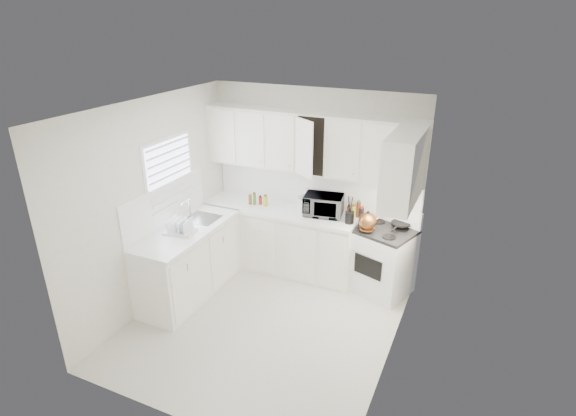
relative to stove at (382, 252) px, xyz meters
The scene contains 32 objects.
floor 1.79m from the stove, 129.71° to the right, with size 3.20×3.20×0.00m, color silver.
ceiling 2.64m from the stove, 129.71° to the right, with size 3.20×3.20×0.00m, color white.
wall_back 1.33m from the stove, 164.71° to the left, with size 3.00×3.00×0.00m, color white.
wall_front 3.18m from the stove, 110.45° to the right, with size 3.00×3.00×0.00m, color white.
wall_left 2.98m from the stove, 153.22° to the right, with size 3.20×3.20×0.00m, color white.
wall_right 1.55m from the stove, 72.27° to the right, with size 3.20×3.20×0.00m, color white.
window_blinds 2.90m from the stove, 159.59° to the right, with size 0.06×0.96×1.06m, color white, non-canonical shape.
lower_cabinets_back 1.48m from the stove, behind, with size 2.22×0.60×0.90m, color white, non-canonical shape.
lower_cabinets_left 2.54m from the stove, 154.20° to the right, with size 0.60×1.60×0.90m, color white, non-canonical shape.
countertop_back 1.51m from the stove, behind, with size 2.24×0.64×0.05m, color white.
countertop_left 2.55m from the stove, 154.10° to the right, with size 0.64×1.62×0.05m, color white.
backsplash_back 1.29m from the stove, 165.20° to the left, with size 2.98×0.02×0.55m, color white.
backsplash_left 2.87m from the stove, 156.78° to the right, with size 0.02×1.60×0.55m, color white.
upper_cabinets_back 1.43m from the stove, behind, with size 3.00×0.33×0.80m, color white, non-canonical shape.
upper_cabinets_right 1.07m from the stove, 62.50° to the right, with size 0.33×0.90×0.80m, color white, non-canonical shape.
sink 2.44m from the stove, 161.65° to the right, with size 0.42×0.38×0.30m, color gray, non-canonical shape.
stove is the anchor object (origin of this frame).
tea_kettle 0.55m from the stove, 138.37° to the right, with size 0.29×0.24×0.26m, color brown, non-canonical shape.
frying_pan 0.45m from the stove, 41.63° to the left, with size 0.25×0.43×0.04m, color black, non-canonical shape.
microwave 1.00m from the stove, behind, with size 0.51×0.28×0.35m, color gray.
rice_cooker 1.19m from the stove, behind, with size 0.25×0.25×0.25m, color white, non-canonical shape.
paper_towel 1.26m from the stove, 169.62° to the left, with size 0.12×0.12×0.27m, color white.
utensil_crock 0.72m from the stove, 168.77° to the right, with size 0.13×0.13×0.38m, color black, non-canonical shape.
dish_rack 2.63m from the stove, 151.83° to the right, with size 0.37×0.27×0.20m, color white, non-canonical shape.
spice_left_0 1.99m from the stove, behind, with size 0.06×0.06×0.13m, color brown.
spice_left_1 1.91m from the stove, behind, with size 0.06×0.06×0.13m, color #3D7426.
spice_left_2 1.84m from the stove, behind, with size 0.06×0.06×0.13m, color #B02417.
spice_left_3 1.76m from the stove, behind, with size 0.06×0.06×0.13m, color gold.
sauce_right_0 0.70m from the stove, 162.76° to the left, with size 0.06×0.06×0.19m, color #B02417.
sauce_right_1 0.65m from the stove, 167.89° to the left, with size 0.06×0.06×0.19m, color gold.
sauce_right_2 0.63m from the stove, 158.34° to the left, with size 0.06×0.06×0.19m, color #5F2A1B.
sauce_right_3 0.58m from the stove, 164.13° to the left, with size 0.06×0.06×0.19m, color black.
Camera 1 is at (2.14, -4.05, 3.47)m, focal length 28.52 mm.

